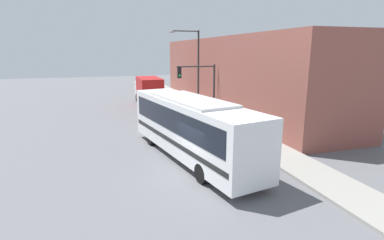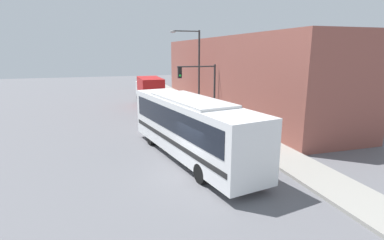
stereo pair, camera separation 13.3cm
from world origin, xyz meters
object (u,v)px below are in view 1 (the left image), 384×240
(parking_meter, at_px, (221,114))
(street_lamp, at_px, (195,63))
(traffic_light_pole, at_px, (200,82))
(fire_hydrant, at_px, (252,138))
(city_bus, at_px, (191,125))
(delivery_truck, at_px, (148,90))

(parking_meter, bearing_deg, street_lamp, 91.22)
(traffic_light_pole, xyz_separation_m, street_lamp, (0.92, 4.45, 1.31))
(fire_hydrant, distance_m, traffic_light_pole, 7.68)
(traffic_light_pole, relative_size, parking_meter, 3.69)
(parking_meter, bearing_deg, city_bus, -125.37)
(city_bus, xyz_separation_m, delivery_truck, (0.58, 18.06, -0.31))
(fire_hydrant, xyz_separation_m, street_lamp, (-0.14, 11.50, 4.18))
(city_bus, bearing_deg, delivery_truck, 77.10)
(parking_meter, distance_m, street_lamp, 7.39)
(fire_hydrant, relative_size, street_lamp, 0.09)
(city_bus, relative_size, fire_hydrant, 16.06)
(fire_hydrant, bearing_deg, delivery_truck, 102.68)
(fire_hydrant, xyz_separation_m, traffic_light_pole, (-1.05, 7.05, 2.86))
(parking_meter, bearing_deg, delivery_truck, 107.81)
(delivery_truck, relative_size, fire_hydrant, 10.03)
(delivery_truck, relative_size, traffic_light_pole, 1.53)
(fire_hydrant, height_order, parking_meter, parking_meter)
(traffic_light_pole, bearing_deg, fire_hydrant, -81.49)
(street_lamp, bearing_deg, fire_hydrant, -89.32)
(street_lamp, bearing_deg, parking_meter, -88.78)
(city_bus, height_order, delivery_truck, city_bus)
(delivery_truck, distance_m, traffic_light_pole, 10.42)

